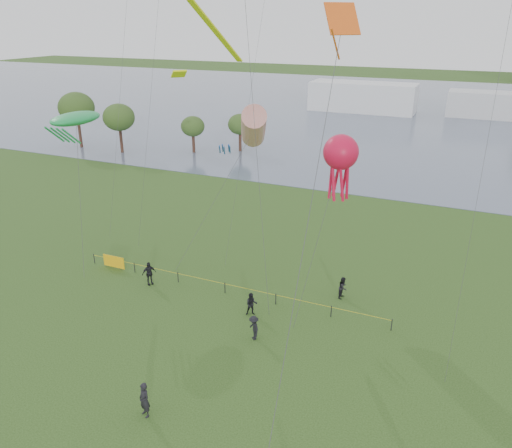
% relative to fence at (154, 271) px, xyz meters
% --- Properties ---
extents(lake, '(400.00, 120.00, 0.08)m').
position_rel_fence_xyz_m(lake, '(10.62, 85.33, -0.53)').
color(lake, slate).
rests_on(lake, ground_plane).
extents(pavilion_left, '(22.00, 8.00, 6.00)m').
position_rel_fence_xyz_m(pavilion_left, '(-1.38, 80.33, 2.45)').
color(pavilion_left, white).
rests_on(pavilion_left, ground_plane).
extents(pavilion_right, '(18.00, 7.00, 5.00)m').
position_rel_fence_xyz_m(pavilion_right, '(24.62, 83.33, 1.95)').
color(pavilion_right, silver).
rests_on(pavilion_right, ground_plane).
extents(trees, '(28.18, 12.08, 8.41)m').
position_rel_fence_xyz_m(trees, '(-26.70, 32.29, 4.76)').
color(trees, '#382219').
rests_on(trees, ground_plane).
extents(fence, '(24.07, 0.07, 1.05)m').
position_rel_fence_xyz_m(fence, '(0.00, 0.00, 0.00)').
color(fence, black).
rests_on(fence, ground_plane).
extents(spectator_a, '(0.98, 0.90, 1.63)m').
position_rel_fence_xyz_m(spectator_a, '(9.08, -1.87, 0.26)').
color(spectator_a, black).
rests_on(spectator_a, ground_plane).
extents(spectator_b, '(1.19, 1.18, 1.65)m').
position_rel_fence_xyz_m(spectator_b, '(10.34, -4.37, 0.27)').
color(spectator_b, black).
rests_on(spectator_b, ground_plane).
extents(spectator_c, '(0.98, 1.15, 1.85)m').
position_rel_fence_xyz_m(spectator_c, '(0.32, -1.12, 0.37)').
color(spectator_c, black).
rests_on(spectator_c, ground_plane).
extents(spectator_f, '(0.84, 0.71, 1.95)m').
position_rel_fence_xyz_m(spectator_f, '(7.92, -12.52, 0.42)').
color(spectator_f, black).
rests_on(spectator_f, ground_plane).
extents(spectator_g, '(0.71, 0.87, 1.63)m').
position_rel_fence_xyz_m(spectator_g, '(14.20, 2.78, 0.26)').
color(spectator_g, black).
rests_on(spectator_g, ground_plane).
extents(kite_windsock, '(7.05, 6.34, 13.16)m').
position_rel_fence_xyz_m(kite_windsock, '(6.07, 5.36, 10.67)').
color(kite_windsock, '#3F3F42').
extents(kite_creature, '(3.92, 6.59, 11.90)m').
position_rel_fence_xyz_m(kite_creature, '(-7.56, 1.84, 10.85)').
color(kite_creature, '#3F3F42').
extents(kite_octopus, '(2.93, 3.20, 12.44)m').
position_rel_fence_xyz_m(kite_octopus, '(14.07, -0.07, 10.75)').
color(kite_octopus, '#3F3F42').
extents(kite_delta, '(2.14, 14.94, 19.33)m').
position_rel_fence_xyz_m(kite_delta, '(15.17, -6.48, 17.10)').
color(kite_delta, '#3F3F42').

